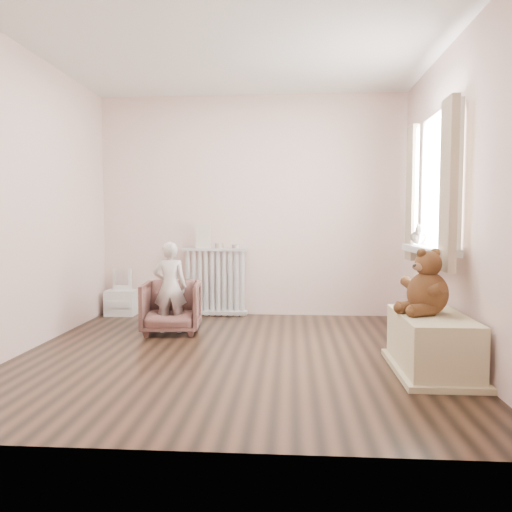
# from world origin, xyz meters

# --- Properties ---
(floor) EXTENTS (3.60, 3.60, 0.01)m
(floor) POSITION_xyz_m (0.00, 0.00, 0.00)
(floor) COLOR black
(floor) RESTS_ON ground
(ceiling) EXTENTS (3.60, 3.60, 0.01)m
(ceiling) POSITION_xyz_m (0.00, 0.00, 2.60)
(ceiling) COLOR white
(ceiling) RESTS_ON ground
(back_wall) EXTENTS (3.60, 0.02, 2.60)m
(back_wall) POSITION_xyz_m (0.00, 1.80, 1.30)
(back_wall) COLOR white
(back_wall) RESTS_ON ground
(front_wall) EXTENTS (3.60, 0.02, 2.60)m
(front_wall) POSITION_xyz_m (0.00, -1.80, 1.30)
(front_wall) COLOR white
(front_wall) RESTS_ON ground
(left_wall) EXTENTS (0.02, 3.60, 2.60)m
(left_wall) POSITION_xyz_m (-1.80, 0.00, 1.30)
(left_wall) COLOR white
(left_wall) RESTS_ON ground
(right_wall) EXTENTS (0.02, 3.60, 2.60)m
(right_wall) POSITION_xyz_m (1.80, 0.00, 1.30)
(right_wall) COLOR white
(right_wall) RESTS_ON ground
(window) EXTENTS (0.03, 0.90, 1.10)m
(window) POSITION_xyz_m (1.76, 0.30, 1.45)
(window) COLOR white
(window) RESTS_ON right_wall
(window_sill) EXTENTS (0.22, 1.10, 0.06)m
(window_sill) POSITION_xyz_m (1.67, 0.30, 0.87)
(window_sill) COLOR silver
(window_sill) RESTS_ON right_wall
(curtain_left) EXTENTS (0.06, 0.26, 1.30)m
(curtain_left) POSITION_xyz_m (1.65, -0.27, 1.39)
(curtain_left) COLOR #BDAD8C
(curtain_left) RESTS_ON right_wall
(curtain_right) EXTENTS (0.06, 0.26, 1.30)m
(curtain_right) POSITION_xyz_m (1.65, 0.87, 1.39)
(curtain_right) COLOR #BDAD8C
(curtain_right) RESTS_ON right_wall
(radiator) EXTENTS (0.76, 0.14, 0.80)m
(radiator) POSITION_xyz_m (-0.42, 1.68, 0.39)
(radiator) COLOR silver
(radiator) RESTS_ON floor
(paper_doll) EXTENTS (0.17, 0.02, 0.29)m
(paper_doll) POSITION_xyz_m (-0.56, 1.68, 0.95)
(paper_doll) COLOR beige
(paper_doll) RESTS_ON radiator
(tin_a) EXTENTS (0.10, 0.10, 0.06)m
(tin_a) POSITION_xyz_m (-0.37, 1.68, 0.83)
(tin_a) COLOR #A59E8C
(tin_a) RESTS_ON radiator
(tin_b) EXTENTS (0.08, 0.08, 0.04)m
(tin_b) POSITION_xyz_m (-0.18, 1.68, 0.83)
(tin_b) COLOR #A59E8C
(tin_b) RESTS_ON radiator
(toy_vanity) EXTENTS (0.35, 0.25, 0.55)m
(toy_vanity) POSITION_xyz_m (-1.55, 1.65, 0.28)
(toy_vanity) COLOR silver
(toy_vanity) RESTS_ON floor
(armchair) EXTENTS (0.61, 0.62, 0.52)m
(armchair) POSITION_xyz_m (-0.72, 0.75, 0.26)
(armchair) COLOR brown
(armchair) RESTS_ON floor
(child) EXTENTS (0.35, 0.25, 0.90)m
(child) POSITION_xyz_m (-0.72, 0.70, 0.47)
(child) COLOR silver
(child) RESTS_ON armchair
(toy_bench) EXTENTS (0.48, 0.91, 0.43)m
(toy_bench) POSITION_xyz_m (1.52, -0.40, 0.20)
(toy_bench) COLOR beige
(toy_bench) RESTS_ON floor
(teddy_bear) EXTENTS (0.48, 0.44, 0.48)m
(teddy_bear) POSITION_xyz_m (1.49, -0.36, 0.67)
(teddy_bear) COLOR #3D2310
(teddy_bear) RESTS_ON toy_bench
(plush_cat) EXTENTS (0.20, 0.26, 0.19)m
(plush_cat) POSITION_xyz_m (1.66, 0.62, 1.00)
(plush_cat) COLOR slate
(plush_cat) RESTS_ON window_sill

